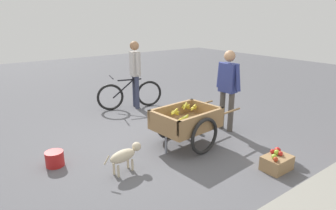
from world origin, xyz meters
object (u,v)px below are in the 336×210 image
dog (125,155)px  plastic_bucket (55,159)px  apple_crate (277,162)px  fruit_cart (186,123)px  vendor_person (228,84)px  cyclist_person (135,68)px  bicycle (130,94)px

dog → plastic_bucket: dog is taller
plastic_bucket → apple_crate: (-2.67, 2.13, 0.00)m
fruit_cart → vendor_person: (-1.14, -0.10, 0.53)m
vendor_person → cyclist_person: cyclist_person is taller
bicycle → cyclist_person: cyclist_person is taller
apple_crate → bicycle: bearing=-86.7°
fruit_cart → apple_crate: 1.61m
plastic_bucket → apple_crate: bearing=141.3°
fruit_cart → vendor_person: vendor_person is taller
cyclist_person → dog: bearing=56.4°
fruit_cart → bicycle: bicycle is taller
bicycle → vendor_person: bearing=108.7°
vendor_person → plastic_bucket: bearing=-9.5°
dog → cyclist_person: bearing=-123.6°
dog → apple_crate: dog is taller
vendor_person → dog: size_ratio=2.43×
fruit_cart → plastic_bucket: fruit_cart is taller
plastic_bucket → fruit_cart: bearing=163.1°
vendor_person → plastic_bucket: vendor_person is taller
cyclist_person → apple_crate: size_ratio=3.78×
cyclist_person → apple_crate: (-0.09, 4.01, -0.88)m
fruit_cart → bicycle: size_ratio=1.06×
bicycle → fruit_cart: bearing=83.1°
bicycle → apple_crate: 4.06m
fruit_cart → apple_crate: fruit_cart is taller
dog → apple_crate: bearing=144.7°
fruit_cart → plastic_bucket: size_ratio=6.06×
dog → plastic_bucket: (0.80, -0.81, -0.15)m
bicycle → plastic_bucket: 3.11m
cyclist_person → dog: (1.78, 2.69, -0.73)m
vendor_person → bicycle: 2.67m
cyclist_person → plastic_bucket: cyclist_person is taller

